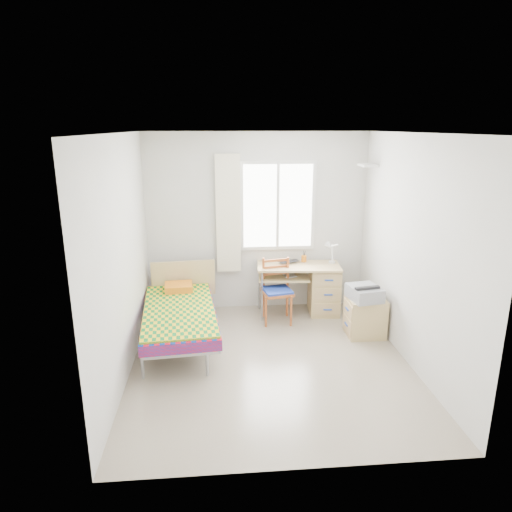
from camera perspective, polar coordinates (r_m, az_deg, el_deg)
The scene contains 17 objects.
floor at distance 5.50m, azimuth 1.81°, elevation -13.10°, with size 3.50×3.50×0.00m, color #BCAD93.
ceiling at distance 4.81m, azimuth 2.08°, elevation 15.13°, with size 3.50×3.50×0.00m, color white.
wall_back at distance 6.69m, azimuth 0.12°, elevation 4.15°, with size 3.20×3.20×0.00m, color silver.
wall_left at distance 5.06m, azimuth -16.35°, elevation -0.39°, with size 3.50×3.50×0.00m, color silver.
wall_right at distance 5.42m, azimuth 18.96°, elevation 0.46°, with size 3.50×3.50×0.00m, color silver.
window at distance 6.65m, azimuth 2.73°, elevation 6.26°, with size 1.10×0.04×1.30m.
curtain at distance 6.57m, azimuth -3.49°, elevation 5.23°, with size 0.35×0.05×1.70m, color #F9E9CD.
floating_shelf at distance 6.53m, azimuth 13.79°, elevation 10.95°, with size 0.20×0.32×0.03m, color white.
bed at distance 5.91m, azimuth -9.51°, elevation -6.88°, with size 1.04×1.96×0.82m.
desk at distance 6.76m, azimuth 7.89°, elevation -3.80°, with size 1.22×0.64×0.74m.
chair at distance 6.40m, azimuth 2.66°, elevation -3.83°, with size 0.45×0.45×0.90m.
cabinet at distance 6.20m, azimuth 13.45°, elevation -7.38°, with size 0.48×0.42×0.52m.
printer at distance 6.03m, azimuth 13.41°, elevation -4.48°, with size 0.43×0.48×0.18m.
laptop at distance 6.65m, azimuth 4.37°, elevation -0.85°, with size 0.31×0.20×0.02m, color black.
pen_cup at distance 6.75m, azimuth 6.01°, elevation -0.33°, with size 0.07×0.07×0.09m, color orange.
task_lamp at distance 6.57m, azimuth 9.29°, elevation 0.75°, with size 0.21×0.31×0.37m.
book at distance 6.60m, azimuth 3.43°, elevation -2.43°, with size 0.17×0.23×0.02m, color gray.
Camera 1 is at (-0.59, -4.77, 2.67)m, focal length 32.00 mm.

